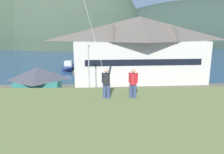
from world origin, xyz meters
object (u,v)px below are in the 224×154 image
at_px(wharf_dock, 83,67).
at_px(storage_shed_waterside, 116,68).
at_px(storage_shed_near_lot, 39,88).
at_px(person_companion, 133,82).
at_px(moored_boat_wharfside, 69,66).
at_px(parked_car_front_row_end, 184,95).
at_px(harbor_lodge, 139,47).
at_px(person_kite_flyer, 106,82).
at_px(parked_car_front_row_silver, 108,101).
at_px(parked_car_back_row_left, 107,115).
at_px(parked_car_mid_row_center, 149,112).
at_px(parking_light_pole, 89,68).
at_px(parked_car_back_row_right, 214,110).

bearing_deg(wharf_dock, storage_shed_waterside, -56.18).
relative_size(storage_shed_near_lot, person_companion, 3.46).
bearing_deg(moored_boat_wharfside, parked_car_front_row_end, -51.81).
xyz_separation_m(harbor_lodge, moored_boat_wharfside, (-16.27, 12.56, -5.93)).
height_order(storage_shed_waterside, wharf_dock, storage_shed_waterside).
bearing_deg(person_companion, storage_shed_near_lot, 125.30).
bearing_deg(person_kite_flyer, parked_car_front_row_silver, 89.39).
relative_size(storage_shed_near_lot, moored_boat_wharfside, 0.73).
bearing_deg(parked_car_back_row_left, storage_shed_near_lot, 151.10).
height_order(moored_boat_wharfside, parked_car_front_row_silver, moored_boat_wharfside).
distance_m(harbor_lodge, parked_car_mid_row_center, 20.60).
bearing_deg(parked_car_mid_row_center, parking_light_pole, 128.65).
xyz_separation_m(parked_car_front_row_end, person_companion, (-9.25, -16.31, 6.02)).
distance_m(parking_light_pole, person_companion, 20.05).
height_order(storage_shed_waterside, parking_light_pole, parking_light_pole).
bearing_deg(harbor_lodge, parked_car_front_row_silver, -111.54).
distance_m(storage_shed_near_lot, parked_car_back_row_left, 9.93).
height_order(storage_shed_near_lot, parked_car_front_row_silver, storage_shed_near_lot).
distance_m(harbor_lodge, parking_light_pole, 14.09).
bearing_deg(moored_boat_wharfside, parked_car_front_row_silver, -70.56).
bearing_deg(parked_car_front_row_end, storage_shed_near_lot, -174.11).
bearing_deg(wharf_dock, parked_car_back_row_left, -79.62).
relative_size(wharf_dock, person_companion, 8.31).
xyz_separation_m(person_kite_flyer, person_companion, (1.55, 0.01, -0.02)).
xyz_separation_m(wharf_dock, parked_car_front_row_silver, (6.37, -29.23, 0.71)).
xyz_separation_m(wharf_dock, person_companion, (7.78, -43.43, 6.74)).
distance_m(storage_shed_waterside, wharf_dock, 14.95).
bearing_deg(person_companion, parked_car_mid_row_center, 73.03).
bearing_deg(storage_shed_waterside, person_companion, -90.86).
xyz_separation_m(wharf_dock, parking_light_pole, (3.58, -24.00, 4.12)).
bearing_deg(storage_shed_waterside, wharf_dock, 123.82).
bearing_deg(storage_shed_near_lot, parked_car_front_row_silver, -0.73).
bearing_deg(parking_light_pole, parked_car_front_row_silver, -61.96).
bearing_deg(parked_car_front_row_silver, parked_car_back_row_left, -92.15).
height_order(parked_car_back_row_left, parking_light_pole, parking_light_pole).
relative_size(parked_car_back_row_right, parked_car_back_row_left, 0.98).
bearing_deg(parked_car_front_row_end, parked_car_back_row_left, -148.17).
height_order(parked_car_mid_row_center, person_companion, person_companion).
relative_size(harbor_lodge, parked_car_back_row_right, 6.29).
bearing_deg(parked_car_front_row_end, person_companion, -119.56).
xyz_separation_m(storage_shed_near_lot, parked_car_back_row_left, (8.55, -4.72, -1.77)).
height_order(storage_shed_near_lot, person_kite_flyer, person_kite_flyer).
relative_size(parked_car_front_row_end, parked_car_front_row_silver, 0.99).
height_order(wharf_dock, person_companion, person_companion).
height_order(harbor_lodge, parking_light_pole, harbor_lodge).
height_order(parked_car_mid_row_center, person_kite_flyer, person_kite_flyer).
distance_m(wharf_dock, parked_car_front_row_end, 32.03).
xyz_separation_m(parked_car_front_row_silver, person_companion, (1.40, -14.20, 6.02)).
distance_m(wharf_dock, person_kite_flyer, 44.40).
bearing_deg(person_kite_flyer, person_companion, 0.34).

